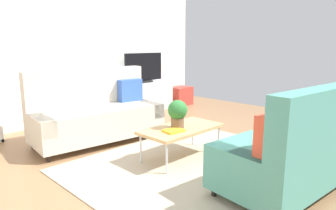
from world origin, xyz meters
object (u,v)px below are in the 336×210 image
Objects in this scene: tv at (144,68)px; storage_trunk at (180,96)px; potted_plant at (178,112)px; bottle_0 at (130,80)px; table_book_0 at (174,131)px; tv_console at (144,97)px; coffee_table at (182,129)px; couch_green at (301,146)px; bottle_1 at (133,80)px; couch_beige at (96,113)px; vase_0 at (120,80)px.

storage_trunk is at bearing -4.16° from tv.
potted_plant is 2.76m from bottle_0.
table_book_0 reaches higher than storage_trunk.
tv_console reaches higher than storage_trunk.
couch_green is at bearing -78.84° from coffee_table.
storage_trunk is 3.65m from potted_plant.
couch_green reaches higher than storage_trunk.
couch_beige is at bearing -145.62° from bottle_1.
couch_beige reaches higher than table_book_0.
vase_0 is at bearing 174.90° from storage_trunk.
vase_0 reaches higher than storage_trunk.
tv is at bearing 56.12° from table_book_0.
couch_beige is 11.29× the size of bottle_0.
bottle_0 is at bearing 64.75° from potted_plant.
couch_beige is at bearing -149.80° from tv.
vase_0 is (-0.58, 0.05, 0.42)m from tv_console.
potted_plant is 2.78m from vase_0.
bottle_0 reaches higher than storage_trunk.
couch_beige is at bearing -138.32° from vase_0.
tv reaches higher than couch_green.
potted_plant is at bearing -122.29° from tv.
storage_trunk is (1.10, -0.10, -0.10)m from tv_console.
potted_plant is 2.11× the size of bottle_1.
couch_green is 1.79× the size of coffee_table.
bottle_1 is at bearing -176.35° from tv.
potted_plant reaches higher than coffee_table.
storage_trunk is (2.34, 3.86, -0.22)m from couch_green.
tv_console is (1.90, 1.13, -0.12)m from couch_beige.
storage_trunk is (3.00, 1.03, -0.22)m from couch_beige.
potted_plant reaches higher than table_book_0.
bottle_0 is at bearing 177.73° from storage_trunk.
tv is at bearing 78.15° from couch_green.
couch_green is at bearing -121.23° from storage_trunk.
tv is 0.47m from bottle_0.
bottle_1 reaches higher than potted_plant.
vase_0 is at bearing 173.12° from tv.
bottle_1 is at bearing 64.24° from coffee_table.
coffee_table is at bearing 16.39° from table_book_0.
bottle_0 reaches higher than bottle_1.
tv_console is at bearing 174.81° from storage_trunk.
couch_green is 5.41× the size of potted_plant.
tv is (0.00, -0.02, 0.63)m from tv_console.
table_book_0 is at bearing -119.01° from bottle_1.
tv is 5.80× the size of bottle_1.
tv reaches higher than potted_plant.
couch_beige is 1.45m from potted_plant.
table_book_0 is at bearing -153.25° from potted_plant.
bottle_1 is at bearing -172.73° from tv_console.
tv is 1.32m from storage_trunk.
couch_beige is 1.87m from bottle_0.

